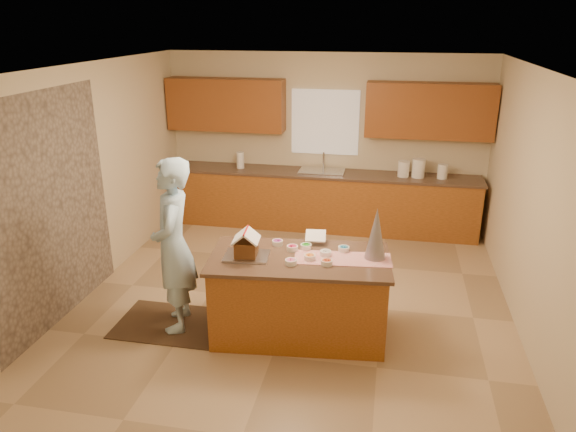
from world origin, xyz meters
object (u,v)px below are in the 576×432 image
object	(u,v)px
island_base	(299,298)
gingerbread_house	(246,246)
boy	(173,246)
tinsel_tree	(376,234)

from	to	relation	value
island_base	gingerbread_house	xyz separation A→B (m)	(-0.53, -0.10, 0.59)
island_base	boy	size ratio (longest dim) A/B	0.94
island_base	gingerbread_house	size ratio (longest dim) A/B	5.90
island_base	boy	bearing A→B (deg)	178.19
island_base	tinsel_tree	size ratio (longest dim) A/B	3.27
gingerbread_house	tinsel_tree	bearing A→B (deg)	9.82
tinsel_tree	gingerbread_house	distance (m)	1.30
tinsel_tree	gingerbread_house	bearing A→B (deg)	-170.18
tinsel_tree	gingerbread_house	xyz separation A→B (m)	(-1.28, -0.22, -0.14)
island_base	tinsel_tree	xyz separation A→B (m)	(0.75, 0.12, 0.73)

